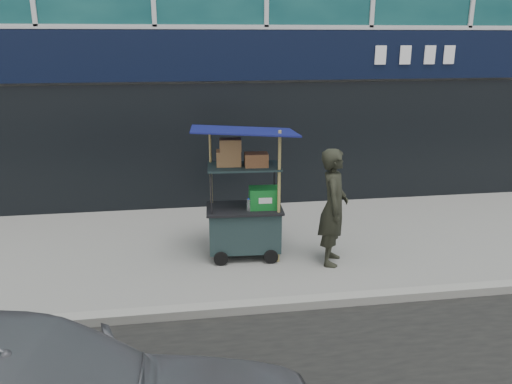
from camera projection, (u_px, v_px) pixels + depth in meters
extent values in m
plane|color=slate|center=(315.00, 298.00, 6.43)|extent=(80.00, 80.00, 0.00)
cube|color=gray|center=(320.00, 302.00, 6.22)|extent=(80.00, 0.18, 0.12)
cube|color=black|center=(266.00, 56.00, 9.22)|extent=(15.68, 0.06, 0.90)
cube|color=black|center=(265.00, 145.00, 9.76)|extent=(15.68, 0.04, 2.40)
cube|color=#19292A|center=(244.00, 229.00, 7.56)|extent=(1.09, 0.68, 0.62)
cylinder|color=black|center=(221.00, 259.00, 7.32)|extent=(0.21, 0.06, 0.21)
cylinder|color=black|center=(271.00, 257.00, 7.38)|extent=(0.21, 0.06, 0.21)
cube|color=black|center=(244.00, 208.00, 7.47)|extent=(1.17, 0.75, 0.04)
cylinder|color=black|center=(211.00, 195.00, 7.08)|extent=(0.03, 0.03, 0.66)
cylinder|color=black|center=(279.00, 193.00, 7.17)|extent=(0.03, 0.03, 0.66)
cylinder|color=black|center=(211.00, 184.00, 7.59)|extent=(0.03, 0.03, 0.66)
cylinder|color=black|center=(274.00, 183.00, 7.67)|extent=(0.03, 0.03, 0.66)
cube|color=#19292A|center=(244.00, 167.00, 7.28)|extent=(1.09, 0.68, 0.03)
cylinder|color=olive|center=(279.00, 199.00, 7.19)|extent=(0.05, 0.05, 1.98)
cylinder|color=olive|center=(211.00, 192.00, 7.62)|extent=(0.04, 0.04, 1.90)
cube|color=#0D114C|center=(244.00, 131.00, 7.12)|extent=(1.55, 1.14, 0.17)
cube|color=#106521|center=(264.00, 198.00, 7.40)|extent=(0.46, 0.33, 0.31)
cylinder|color=silver|center=(249.00, 205.00, 7.27)|extent=(0.06, 0.06, 0.18)
cylinder|color=blue|center=(249.00, 199.00, 7.24)|extent=(0.03, 0.03, 0.02)
cube|color=brown|center=(229.00, 158.00, 7.26)|extent=(0.37, 0.28, 0.22)
cube|color=olive|center=(256.00, 160.00, 7.22)|extent=(0.35, 0.27, 0.19)
cube|color=brown|center=(230.00, 145.00, 7.19)|extent=(0.32, 0.25, 0.18)
imported|color=black|center=(333.00, 207.00, 7.22)|extent=(0.61, 0.73, 1.73)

